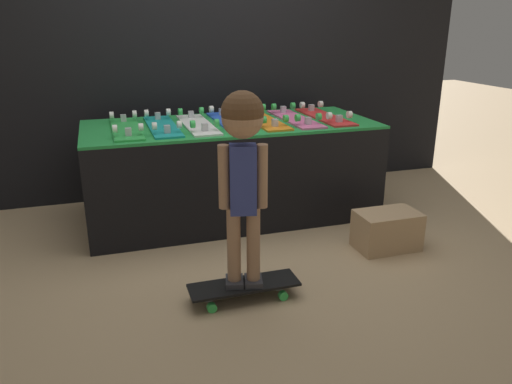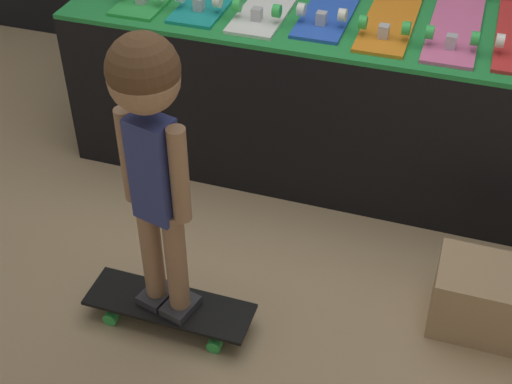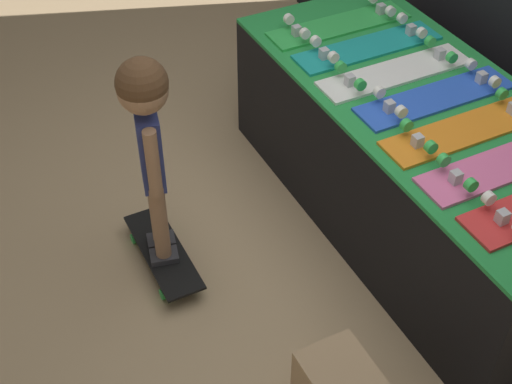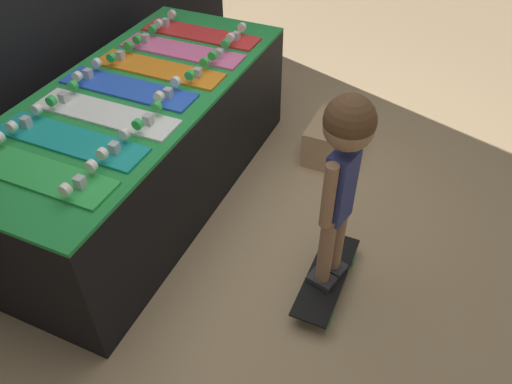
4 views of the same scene
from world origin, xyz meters
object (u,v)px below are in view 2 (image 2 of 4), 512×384
at_px(skateboard_orange_on_rack, 394,10).
at_px(child, 150,133).
at_px(skateboard_on_floor, 170,307).
at_px(storage_box, 493,300).
at_px(skateboard_pink_on_rack, 457,19).

height_order(skateboard_orange_on_rack, child, child).
relative_size(skateboard_on_floor, storage_box, 1.47).
distance_m(skateboard_orange_on_rack, skateboard_on_floor, 1.51).
bearing_deg(skateboard_orange_on_rack, child, -112.81).
bearing_deg(skateboard_orange_on_rack, skateboard_on_floor, -112.81).
height_order(skateboard_orange_on_rack, skateboard_on_floor, skateboard_orange_on_rack).
distance_m(skateboard_pink_on_rack, child, 1.46).
bearing_deg(skateboard_pink_on_rack, skateboard_orange_on_rack, 178.74).
bearing_deg(child, skateboard_on_floor, 122.06).
distance_m(skateboard_on_floor, child, 0.76).
bearing_deg(child, skateboard_orange_on_rack, 80.81).
relative_size(skateboard_pink_on_rack, storage_box, 1.88).
relative_size(skateboard_pink_on_rack, child, 0.74).
bearing_deg(child, storage_box, 30.70).
xyz_separation_m(skateboard_on_floor, child, (0.00, -0.00, 0.76)).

